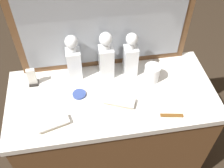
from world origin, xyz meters
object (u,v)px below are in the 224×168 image
object	(u,v)px
silver_brush_center	(53,124)
porcelain_dish	(79,94)
crystal_tumbler_rear	(152,74)
silver_brush_far_right	(119,101)
napkin_holder	(32,78)
crystal_decanter_center	(131,58)
tortoiseshell_comb	(172,115)
crystal_decanter_right	(106,59)
crystal_decanter_left	(74,61)

from	to	relation	value
silver_brush_center	porcelain_dish	distance (m)	0.23
silver_brush_center	crystal_tumbler_rear	bearing A→B (deg)	22.32
silver_brush_far_right	napkin_holder	bearing A→B (deg)	154.57
crystal_decanter_center	crystal_tumbler_rear	world-z (taller)	crystal_decanter_center
silver_brush_far_right	tortoiseshell_comb	size ratio (longest dim) A/B	1.52
crystal_decanter_right	crystal_tumbler_rear	xyz separation A→B (m)	(0.25, -0.08, -0.07)
crystal_decanter_left	porcelain_dish	distance (m)	0.19
napkin_holder	silver_brush_far_right	bearing A→B (deg)	-25.43
napkin_holder	crystal_tumbler_rear	bearing A→B (deg)	-6.27
crystal_decanter_left	silver_brush_center	bearing A→B (deg)	-111.78
crystal_decanter_right	silver_brush_center	size ratio (longest dim) A/B	1.76
crystal_decanter_center	napkin_holder	bearing A→B (deg)	-179.80
crystal_tumbler_rear	silver_brush_far_right	size ratio (longest dim) A/B	0.55
crystal_decanter_left	crystal_decanter_right	xyz separation A→B (m)	(0.18, -0.02, 0.01)
crystal_decanter_center	silver_brush_center	xyz separation A→B (m)	(-0.45, -0.30, -0.10)
silver_brush_far_right	tortoiseshell_comb	world-z (taller)	silver_brush_far_right
crystal_decanter_left	tortoiseshell_comb	bearing A→B (deg)	-38.92
crystal_decanter_center	tortoiseshell_comb	distance (m)	0.39
crystal_decanter_center	silver_brush_far_right	distance (m)	0.26
crystal_decanter_center	silver_brush_center	distance (m)	0.55
crystal_decanter_left	crystal_tumbler_rear	world-z (taller)	crystal_decanter_left
crystal_tumbler_rear	porcelain_dish	size ratio (longest dim) A/B	1.35
crystal_tumbler_rear	tortoiseshell_comb	distance (m)	0.27
crystal_tumbler_rear	silver_brush_far_right	xyz separation A→B (m)	(-0.21, -0.14, -0.03)
crystal_decanter_right	silver_brush_far_right	xyz separation A→B (m)	(0.03, -0.22, -0.11)
crystal_decanter_left	silver_brush_center	xyz separation A→B (m)	(-0.13, -0.33, -0.10)
napkin_holder	crystal_decanter_right	bearing A→B (deg)	1.31
crystal_decanter_center	silver_brush_center	bearing A→B (deg)	-145.81
crystal_tumbler_rear	porcelain_dish	xyz separation A→B (m)	(-0.42, -0.05, -0.04)
porcelain_dish	crystal_decanter_left	bearing A→B (deg)	92.52
napkin_holder	tortoiseshell_comb	bearing A→B (deg)	-25.92
crystal_decanter_left	napkin_holder	xyz separation A→B (m)	(-0.24, -0.03, -0.07)
crystal_tumbler_rear	silver_brush_far_right	world-z (taller)	crystal_tumbler_rear
porcelain_dish	crystal_tumbler_rear	bearing A→B (deg)	7.16
crystal_decanter_left	silver_brush_far_right	size ratio (longest dim) A/B	1.56
crystal_decanter_right	napkin_holder	distance (m)	0.42
silver_brush_center	porcelain_dish	xyz separation A→B (m)	(0.14, 0.18, -0.01)
crystal_decanter_center	crystal_decanter_left	bearing A→B (deg)	174.60
crystal_decanter_right	napkin_holder	size ratio (longest dim) A/B	2.66
porcelain_dish	silver_brush_far_right	bearing A→B (deg)	-23.52
crystal_decanter_left	napkin_holder	size ratio (longest dim) A/B	2.54
silver_brush_far_right	napkin_holder	distance (m)	0.50
porcelain_dish	napkin_holder	xyz separation A→B (m)	(-0.25, 0.13, 0.04)
crystal_decanter_right	tortoiseshell_comb	world-z (taller)	crystal_decanter_right
crystal_decanter_right	porcelain_dish	distance (m)	0.24
crystal_decanter_center	crystal_decanter_left	distance (m)	0.31
silver_brush_center	crystal_decanter_left	bearing A→B (deg)	68.22
crystal_tumbler_rear	crystal_decanter_center	bearing A→B (deg)	145.87
crystal_decanter_right	silver_brush_center	distance (m)	0.45
crystal_decanter_left	tortoiseshell_comb	xyz separation A→B (m)	(0.46, -0.37, -0.11)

